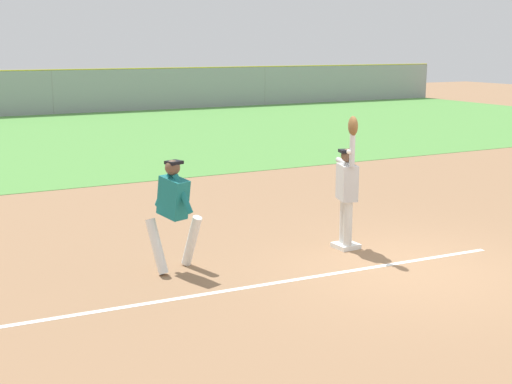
% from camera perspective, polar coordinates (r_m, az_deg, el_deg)
% --- Properties ---
extents(ground_plane, '(83.26, 83.26, 0.00)m').
position_cam_1_polar(ground_plane, '(10.93, 12.83, -6.25)').
color(ground_plane, '#936D4C').
extents(outfield_grass, '(48.02, 18.73, 0.01)m').
position_cam_1_polar(outfield_grass, '(26.83, -12.59, 4.61)').
color(outfield_grass, '#549342').
rests_on(outfield_grass, ground_plane).
extents(chalk_foul_line, '(11.99, 0.63, 0.01)m').
position_cam_1_polar(chalk_foul_line, '(9.36, -9.96, -9.28)').
color(chalk_foul_line, white).
rests_on(chalk_foul_line, ground_plane).
extents(first_base, '(0.40, 0.40, 0.08)m').
position_cam_1_polar(first_base, '(11.81, 7.51, -4.46)').
color(first_base, white).
rests_on(first_base, ground_plane).
extents(fielder, '(0.38, 0.89, 2.28)m').
position_cam_1_polar(fielder, '(11.51, 7.63, 0.65)').
color(fielder, silver).
rests_on(fielder, ground_plane).
extents(runner, '(0.87, 0.82, 1.72)m').
position_cam_1_polar(runner, '(10.40, -6.90, -1.27)').
color(runner, white).
rests_on(runner, ground_plane).
extents(baseball, '(0.07, 0.07, 0.07)m').
position_cam_1_polar(baseball, '(11.17, 7.75, 3.35)').
color(baseball, white).
extents(outfield_fence, '(48.10, 0.08, 2.23)m').
position_cam_1_polar(outfield_fence, '(35.82, -16.62, 8.01)').
color(outfield_fence, '#93999E').
rests_on(outfield_fence, ground_plane).
extents(parked_car_silver, '(4.52, 2.37, 1.25)m').
position_cam_1_polar(parked_car_silver, '(40.04, -16.05, 7.79)').
color(parked_car_silver, '#B7B7BC').
rests_on(parked_car_silver, ground_plane).
extents(parked_car_green, '(4.48, 2.27, 1.25)m').
position_cam_1_polar(parked_car_green, '(42.14, -9.32, 8.30)').
color(parked_car_green, '#1E6B33').
rests_on(parked_car_green, ground_plane).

